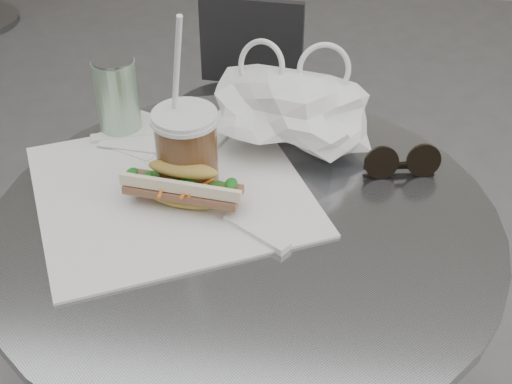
# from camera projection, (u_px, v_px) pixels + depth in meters

# --- Properties ---
(cafe_table) EXTENTS (0.76, 0.76, 0.74)m
(cafe_table) POSITION_uv_depth(u_px,v_px,m) (246.00, 344.00, 1.22)
(cafe_table) COLOR slate
(cafe_table) RESTS_ON ground
(chair_far) EXTENTS (0.36, 0.37, 0.68)m
(chair_far) POSITION_uv_depth(u_px,v_px,m) (242.00, 146.00, 1.99)
(chair_far) COLOR #313134
(chair_far) RESTS_ON ground
(sandwich_paper) EXTENTS (0.53, 0.52, 0.00)m
(sandwich_paper) POSITION_uv_depth(u_px,v_px,m) (171.00, 189.00, 1.11)
(sandwich_paper) COLOR white
(sandwich_paper) RESTS_ON cafe_table
(banh_mi) EXTENTS (0.22, 0.11, 0.07)m
(banh_mi) POSITION_uv_depth(u_px,v_px,m) (183.00, 185.00, 1.06)
(banh_mi) COLOR gold
(banh_mi) RESTS_ON sandwich_paper
(iced_coffee) EXTENTS (0.10, 0.10, 0.29)m
(iced_coffee) POSITION_uv_depth(u_px,v_px,m) (187.00, 151.00, 1.07)
(iced_coffee) COLOR brown
(iced_coffee) RESTS_ON cafe_table
(sunglasses) EXTENTS (0.12, 0.05, 0.06)m
(sunglasses) POSITION_uv_depth(u_px,v_px,m) (402.00, 163.00, 1.13)
(sunglasses) COLOR black
(sunglasses) RESTS_ON cafe_table
(plastic_bag) EXTENTS (0.28, 0.23, 0.13)m
(plastic_bag) POSITION_uv_depth(u_px,v_px,m) (290.00, 110.00, 1.18)
(plastic_bag) COLOR white
(plastic_bag) RESTS_ON cafe_table
(napkin_stack) EXTENTS (0.16, 0.16, 0.01)m
(napkin_stack) POSITION_uv_depth(u_px,v_px,m) (141.00, 134.00, 1.23)
(napkin_stack) COLOR white
(napkin_stack) RESTS_ON cafe_table
(drink_can) EXTENTS (0.07, 0.07, 0.14)m
(drink_can) POSITION_uv_depth(u_px,v_px,m) (117.00, 96.00, 1.20)
(drink_can) COLOR #5A9B64
(drink_can) RESTS_ON cafe_table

